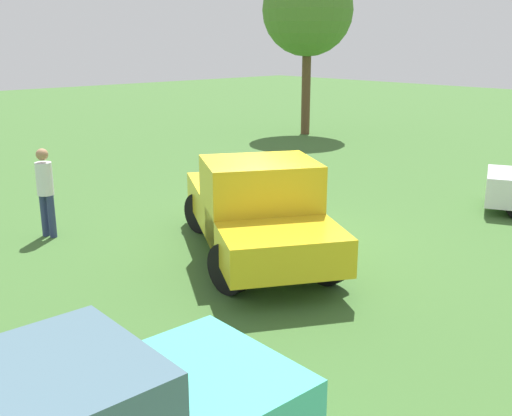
# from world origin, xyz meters

# --- Properties ---
(ground_plane) EXTENTS (80.00, 80.00, 0.00)m
(ground_plane) POSITION_xyz_m (0.00, 0.00, 0.00)
(ground_plane) COLOR #3D662D
(pickup_truck) EXTENTS (5.24, 4.09, 1.83)m
(pickup_truck) POSITION_xyz_m (0.30, -0.64, 0.96)
(pickup_truck) COLOR black
(pickup_truck) RESTS_ON ground_plane
(person_bystander) EXTENTS (0.41, 0.41, 1.80)m
(person_bystander) POSITION_xyz_m (-3.43, -2.92, 1.03)
(person_bystander) COLOR navy
(person_bystander) RESTS_ON ground_plane
(tree_far_center) EXTENTS (3.65, 3.65, 6.80)m
(tree_far_center) POSITION_xyz_m (-9.18, 10.87, 4.95)
(tree_far_center) COLOR brown
(tree_far_center) RESTS_ON ground_plane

